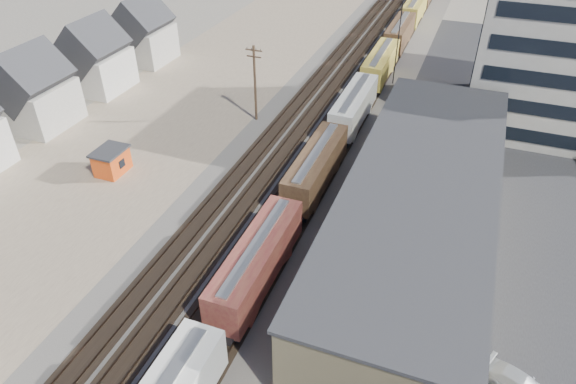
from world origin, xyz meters
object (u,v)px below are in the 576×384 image
(utility_pole_north, at_px, (255,82))
(parked_car_blue, at_px, (509,110))
(freight_train, at_px, (368,83))
(maintenance_shed, at_px, (111,161))

(utility_pole_north, relative_size, parked_car_blue, 1.83)
(utility_pole_north, distance_m, parked_car_blue, 34.06)
(utility_pole_north, bearing_deg, parked_car_blue, 23.11)
(freight_train, distance_m, maintenance_shed, 35.46)
(freight_train, bearing_deg, parked_car_blue, 8.73)
(parked_car_blue, bearing_deg, freight_train, 126.44)
(maintenance_shed, xyz_separation_m, parked_car_blue, (40.86, 30.57, -0.70))
(freight_train, relative_size, utility_pole_north, 11.97)
(freight_train, height_order, utility_pole_north, utility_pole_north)
(freight_train, bearing_deg, maintenance_shed, -128.60)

